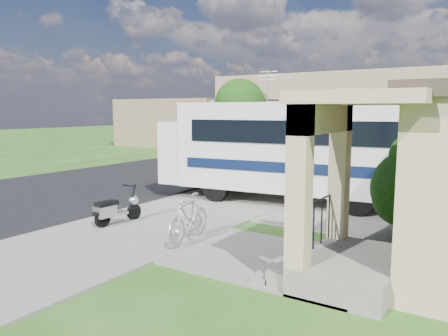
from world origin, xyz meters
The scene contains 18 objects.
ground centered at (0.00, 0.00, 0.00)m, with size 120.00×120.00×0.00m, color #1F4312.
street_slab centered at (-7.50, 10.00, 0.01)m, with size 9.00×80.00×0.02m, color black.
sidewalk_slab centered at (-1.00, 10.00, 0.03)m, with size 4.00×80.00×0.06m, color #605D56.
driveway_slab centered at (1.50, 4.50, 0.03)m, with size 7.00×6.00×0.05m, color #605D56.
walk_slab centered at (3.00, -1.00, 0.03)m, with size 4.00×3.00×0.05m, color #605D56.
warehouse centered at (0.00, 13.97, 1.99)m, with size 12.50×8.40×5.04m.
distant_bldg_far centered at (-17.00, 22.00, 2.00)m, with size 10.00×8.00×4.00m, color brown.
distant_bldg_near centered at (-15.00, 34.00, 1.60)m, with size 8.00×7.00×3.20m, color #755E49.
street_tree_a centered at (-3.70, 9.05, 3.25)m, with size 2.44×2.40×4.58m.
street_tree_b centered at (-3.70, 19.05, 3.39)m, with size 2.44×2.40×4.73m.
street_tree_c centered at (-3.70, 28.05, 3.10)m, with size 2.44×2.40×4.42m.
motorhome centered at (0.76, 4.57, 1.89)m, with size 8.83×3.70×4.40m.
shrub centered at (5.16, 2.11, 1.33)m, with size 2.12×2.02×2.60m.
scooter centered at (-1.82, -0.85, 0.45)m, with size 0.54×1.53×1.01m.
bicycle centered at (0.77, -0.99, 0.55)m, with size 0.51×1.82×1.09m, color #B4B5BC.
pickup_truck centered at (-5.86, 13.53, 0.87)m, with size 2.90×6.28×1.75m, color silver.
van centered at (-6.27, 20.26, 0.91)m, with size 2.54×6.25×1.81m, color silver.
garden_hose centered at (3.55, -0.44, 0.09)m, with size 0.41×0.41×0.19m, color #156923.
Camera 1 is at (6.85, -8.90, 3.11)m, focal length 35.00 mm.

